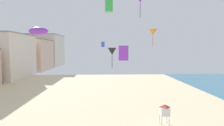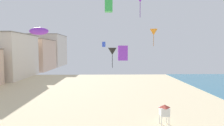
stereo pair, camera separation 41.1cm
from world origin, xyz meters
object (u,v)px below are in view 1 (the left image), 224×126
object	(u,v)px
kite_orange_delta	(153,32)
kite_blue_box	(103,44)
kite_black_delta	(112,51)
kite_green_box	(109,6)
kite_purple_parafoil	(38,31)
kite_purple_box	(123,53)
lifeguard_stand	(165,110)

from	to	relation	value
kite_orange_delta	kite_blue_box	xyz separation A→B (m)	(-8.55, 4.55, -1.93)
kite_black_delta	kite_blue_box	distance (m)	8.49
kite_green_box	kite_purple_parafoil	bearing A→B (deg)	169.88
kite_orange_delta	kite_blue_box	distance (m)	9.87
kite_purple_parafoil	kite_green_box	world-z (taller)	kite_green_box
kite_purple_box	kite_green_box	world-z (taller)	kite_green_box
kite_black_delta	kite_green_box	xyz separation A→B (m)	(-0.55, -4.27, 5.69)
kite_black_delta	kite_blue_box	world-z (taller)	kite_blue_box
lifeguard_stand	kite_orange_delta	xyz separation A→B (m)	(0.75, 9.11, 10.41)
kite_black_delta	kite_purple_box	bearing A→B (deg)	-79.98
kite_purple_parafoil	kite_blue_box	world-z (taller)	kite_purple_parafoil
kite_black_delta	kite_orange_delta	xyz separation A→B (m)	(7.07, 3.71, 3.20)
kite_blue_box	kite_green_box	distance (m)	13.32
kite_purple_parafoil	kite_black_delta	distance (m)	10.53
kite_purple_parafoil	kite_blue_box	size ratio (longest dim) A/B	2.59
kite_purple_parafoil	kite_black_delta	size ratio (longest dim) A/B	0.86
lifeguard_stand	kite_green_box	world-z (taller)	kite_green_box
kite_green_box	lifeguard_stand	bearing A→B (deg)	-9.25
lifeguard_stand	kite_blue_box	xyz separation A→B (m)	(-7.80, 13.65, 8.48)
kite_black_delta	kite_purple_box	distance (m)	6.17
kite_purple_parafoil	kite_green_box	distance (m)	9.89
kite_blue_box	kite_orange_delta	bearing A→B (deg)	-28.02
kite_black_delta	lifeguard_stand	bearing A→B (deg)	-40.46
kite_orange_delta	lifeguard_stand	bearing A→B (deg)	-94.69
lifeguard_stand	kite_purple_box	xyz separation A→B (m)	(-5.25, -0.68, 7.10)
kite_green_box	kite_orange_delta	bearing A→B (deg)	46.35
kite_purple_parafoil	kite_purple_box	xyz separation A→B (m)	(10.91, -3.46, -2.83)
kite_purple_box	kite_black_delta	bearing A→B (deg)	100.02
kite_purple_parafoil	kite_blue_box	distance (m)	13.79
kite_black_delta	kite_green_box	distance (m)	7.14
kite_blue_box	kite_purple_box	xyz separation A→B (m)	(2.55, -14.34, -1.38)
kite_purple_parafoil	kite_orange_delta	world-z (taller)	kite_orange_delta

